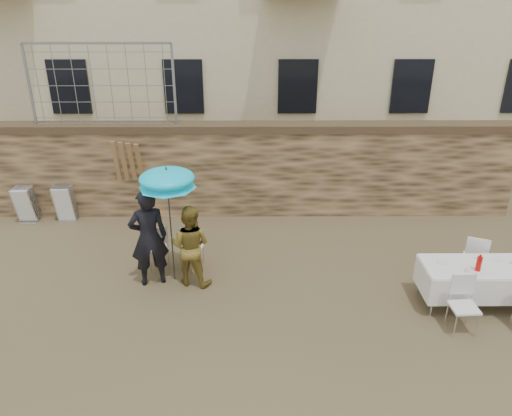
{
  "coord_description": "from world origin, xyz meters",
  "views": [
    {
      "loc": [
        0.36,
        -6.16,
        5.25
      ],
      "look_at": [
        0.4,
        2.2,
        1.4
      ],
      "focal_mm": 35.0,
      "sensor_mm": 36.0,
      "label": 1
    }
  ],
  "objects_px": {
    "couple_chair_right": "(192,246)",
    "table_chair_back": "(475,257)",
    "couple_chair_left": "(156,246)",
    "banquet_table": "(485,268)",
    "chair_stack_right": "(67,201)",
    "man_suit": "(149,238)",
    "woman_dress": "(190,246)",
    "chair_stack_left": "(29,201)",
    "table_chair_front_left": "(464,306)",
    "soda_bottle": "(479,264)",
    "umbrella": "(167,182)"
  },
  "relations": [
    {
      "from": "couple_chair_right",
      "to": "table_chair_back",
      "type": "relative_size",
      "value": 1.0
    },
    {
      "from": "couple_chair_left",
      "to": "couple_chair_right",
      "type": "xyz_separation_m",
      "value": [
        0.7,
        0.0,
        0.0
      ]
    },
    {
      "from": "couple_chair_left",
      "to": "banquet_table",
      "type": "distance_m",
      "value": 6.03
    },
    {
      "from": "chair_stack_right",
      "to": "couple_chair_right",
      "type": "bearing_deg",
      "value": -34.96
    },
    {
      "from": "table_chair_back",
      "to": "man_suit",
      "type": "bearing_deg",
      "value": 24.46
    },
    {
      "from": "woman_dress",
      "to": "chair_stack_left",
      "type": "bearing_deg",
      "value": -18.71
    },
    {
      "from": "couple_chair_right",
      "to": "table_chair_front_left",
      "type": "height_order",
      "value": "same"
    },
    {
      "from": "man_suit",
      "to": "soda_bottle",
      "type": "height_order",
      "value": "man_suit"
    },
    {
      "from": "banquet_table",
      "to": "soda_bottle",
      "type": "distance_m",
      "value": 0.3
    },
    {
      "from": "chair_stack_left",
      "to": "chair_stack_right",
      "type": "height_order",
      "value": "same"
    },
    {
      "from": "umbrella",
      "to": "soda_bottle",
      "type": "relative_size",
      "value": 8.18
    },
    {
      "from": "woman_dress",
      "to": "table_chair_front_left",
      "type": "distance_m",
      "value": 4.79
    },
    {
      "from": "man_suit",
      "to": "table_chair_front_left",
      "type": "relative_size",
      "value": 1.99
    },
    {
      "from": "umbrella",
      "to": "soda_bottle",
      "type": "bearing_deg",
      "value": -10.29
    },
    {
      "from": "banquet_table",
      "to": "chair_stack_left",
      "type": "xyz_separation_m",
      "value": [
        -9.32,
        3.51,
        -0.27
      ]
    },
    {
      "from": "banquet_table",
      "to": "table_chair_back",
      "type": "height_order",
      "value": "table_chair_back"
    },
    {
      "from": "woman_dress",
      "to": "chair_stack_right",
      "type": "distance_m",
      "value": 4.32
    },
    {
      "from": "chair_stack_right",
      "to": "man_suit",
      "type": "bearing_deg",
      "value": -48.03
    },
    {
      "from": "woman_dress",
      "to": "chair_stack_right",
      "type": "relative_size",
      "value": 1.72
    },
    {
      "from": "table_chair_back",
      "to": "chair_stack_left",
      "type": "xyz_separation_m",
      "value": [
        -9.52,
        2.71,
        -0.02
      ]
    },
    {
      "from": "soda_bottle",
      "to": "chair_stack_right",
      "type": "relative_size",
      "value": 0.28
    },
    {
      "from": "couple_chair_right",
      "to": "banquet_table",
      "type": "relative_size",
      "value": 0.46
    },
    {
      "from": "table_chair_back",
      "to": "chair_stack_right",
      "type": "bearing_deg",
      "value": 6.15
    },
    {
      "from": "couple_chair_left",
      "to": "couple_chair_right",
      "type": "relative_size",
      "value": 1.0
    },
    {
      "from": "umbrella",
      "to": "couple_chair_right",
      "type": "height_order",
      "value": "umbrella"
    },
    {
      "from": "table_chair_front_left",
      "to": "couple_chair_right",
      "type": "bearing_deg",
      "value": 153.64
    },
    {
      "from": "couple_chair_left",
      "to": "chair_stack_left",
      "type": "distance_m",
      "value": 4.09
    },
    {
      "from": "couple_chair_right",
      "to": "table_chair_back",
      "type": "distance_m",
      "value": 5.42
    },
    {
      "from": "banquet_table",
      "to": "chair_stack_right",
      "type": "bearing_deg",
      "value": 157.34
    },
    {
      "from": "woman_dress",
      "to": "couple_chair_right",
      "type": "bearing_deg",
      "value": -69.62
    },
    {
      "from": "umbrella",
      "to": "couple_chair_left",
      "type": "relative_size",
      "value": 2.22
    },
    {
      "from": "soda_bottle",
      "to": "table_chair_back",
      "type": "bearing_deg",
      "value": 67.17
    },
    {
      "from": "soda_bottle",
      "to": "chair_stack_left",
      "type": "xyz_separation_m",
      "value": [
        -9.12,
        3.66,
        -0.45
      ]
    },
    {
      "from": "man_suit",
      "to": "woman_dress",
      "type": "distance_m",
      "value": 0.77
    },
    {
      "from": "banquet_table",
      "to": "soda_bottle",
      "type": "height_order",
      "value": "soda_bottle"
    },
    {
      "from": "table_chair_front_left",
      "to": "chair_stack_right",
      "type": "xyz_separation_m",
      "value": [
        -7.82,
        4.26,
        -0.02
      ]
    },
    {
      "from": "umbrella",
      "to": "banquet_table",
      "type": "relative_size",
      "value": 1.01
    },
    {
      "from": "umbrella",
      "to": "banquet_table",
      "type": "bearing_deg",
      "value": -8.4
    },
    {
      "from": "banquet_table",
      "to": "table_chair_back",
      "type": "relative_size",
      "value": 2.19
    },
    {
      "from": "man_suit",
      "to": "couple_chair_right",
      "type": "relative_size",
      "value": 1.99
    },
    {
      "from": "couple_chair_left",
      "to": "soda_bottle",
      "type": "distance_m",
      "value": 5.88
    },
    {
      "from": "banquet_table",
      "to": "table_chair_front_left",
      "type": "relative_size",
      "value": 2.19
    },
    {
      "from": "umbrella",
      "to": "chair_stack_left",
      "type": "xyz_separation_m",
      "value": [
        -3.82,
        2.7,
        -1.55
      ]
    },
    {
      "from": "couple_chair_right",
      "to": "table_chair_front_left",
      "type": "relative_size",
      "value": 1.0
    },
    {
      "from": "soda_bottle",
      "to": "woman_dress",
      "type": "bearing_deg",
      "value": 170.12
    },
    {
      "from": "soda_bottle",
      "to": "chair_stack_right",
      "type": "bearing_deg",
      "value": 155.97
    },
    {
      "from": "man_suit",
      "to": "banquet_table",
      "type": "relative_size",
      "value": 0.91
    },
    {
      "from": "couple_chair_left",
      "to": "soda_bottle",
      "type": "xyz_separation_m",
      "value": [
        5.7,
        -1.41,
        0.43
      ]
    },
    {
      "from": "umbrella",
      "to": "table_chair_back",
      "type": "relative_size",
      "value": 2.22
    },
    {
      "from": "man_suit",
      "to": "couple_chair_right",
      "type": "xyz_separation_m",
      "value": [
        0.7,
        0.55,
        -0.47
      ]
    }
  ]
}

